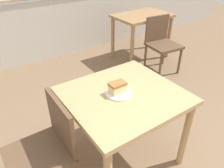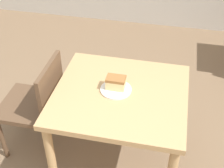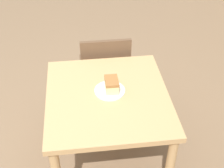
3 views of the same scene
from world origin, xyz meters
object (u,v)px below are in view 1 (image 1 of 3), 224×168
(chair_far_corner, at_px, (161,42))
(plate, at_px, (119,93))
(chair_near_window, at_px, (46,149))
(dining_table_near, at_px, (123,104))
(dining_table_far, at_px, (142,23))
(cake_slice, at_px, (117,87))

(chair_far_corner, relative_size, plate, 3.95)
(chair_near_window, bearing_deg, dining_table_near, 86.20)
(dining_table_far, bearing_deg, cake_slice, -136.23)
(dining_table_near, height_order, dining_table_far, dining_table_far)
(plate, height_order, cake_slice, cake_slice)
(plate, xyz_separation_m, cake_slice, (-0.00, 0.01, 0.05))
(dining_table_near, bearing_deg, chair_near_window, 176.20)
(chair_near_window, xyz_separation_m, plate, (0.62, -0.02, 0.26))
(chair_near_window, height_order, plate, chair_near_window)
(dining_table_near, distance_m, dining_table_far, 2.24)
(chair_near_window, bearing_deg, plate, 87.74)
(dining_table_near, relative_size, dining_table_far, 0.97)
(chair_far_corner, xyz_separation_m, plate, (-1.57, -1.04, 0.26))
(dining_table_far, distance_m, plate, 2.25)
(chair_near_window, bearing_deg, dining_table_far, 124.56)
(dining_table_near, xyz_separation_m, dining_table_far, (1.58, 1.59, 0.01))
(dining_table_far, relative_size, chair_far_corner, 1.10)
(dining_table_near, relative_size, plate, 4.21)
(dining_table_far, xyz_separation_m, cake_slice, (-1.62, -1.55, 0.15))
(chair_near_window, bearing_deg, chair_far_corner, 114.96)
(cake_slice, bearing_deg, chair_near_window, 179.01)
(chair_far_corner, bearing_deg, chair_near_window, -149.00)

